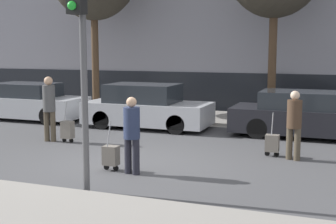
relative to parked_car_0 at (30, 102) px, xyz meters
name	(u,v)px	position (x,y,z in m)	size (l,w,h in m)	color
ground_plane	(130,163)	(6.20, -4.58, -0.63)	(80.00, 80.00, 0.00)	#4C4C4F
sidewalk_near	(25,215)	(6.20, -8.33, -0.57)	(28.00, 2.50, 0.12)	gray
sidewalk_far	(212,118)	(6.20, 2.42, -0.57)	(28.00, 3.00, 0.12)	gray
parked_car_0	(30,102)	(0.00, 0.00, 0.00)	(4.05, 1.71, 1.33)	#B7BABF
parked_car_1	(146,108)	(4.66, -0.08, 0.04)	(4.09, 1.76, 1.43)	#B7BABF
parked_car_2	(310,116)	(9.76, 0.12, 0.00)	(4.58, 1.78, 1.34)	black
pedestrian_left	(49,105)	(3.04, -3.12, 0.41)	(0.35, 0.34, 1.81)	#4C4233
trolley_left	(67,130)	(3.59, -3.09, -0.27)	(0.34, 0.29, 1.14)	slate
pedestrian_center	(132,131)	(6.65, -5.41, 0.28)	(0.35, 0.34, 1.61)	#23232D
trolley_center	(111,156)	(6.11, -5.32, -0.31)	(0.34, 0.29, 1.07)	slate
pedestrian_right	(294,121)	(9.63, -2.96, 0.29)	(0.34, 0.34, 1.62)	#4C4233
trolley_right	(272,143)	(9.12, -2.77, -0.31)	(0.34, 0.29, 1.07)	slate
traffic_light	(80,35)	(6.40, -6.93, 2.18)	(0.28, 0.47, 3.96)	#515154
parked_bicycle	(328,113)	(10.20, 2.07, -0.14)	(1.77, 0.06, 0.96)	black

